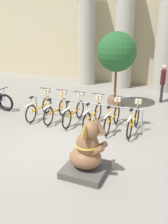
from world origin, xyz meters
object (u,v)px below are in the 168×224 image
bicycle_5 (134,120)px  bicycle_0 (40,107)px  person_pedestrian (163,80)px  bicycle_1 (57,109)px  bicycle_4 (113,117)px  elephant_statue (87,153)px  bicycle_2 (74,112)px  potted_tree (117,54)px  bicycle_3 (93,114)px

bicycle_5 → bicycle_0: bearing=-179.0°
person_pedestrian → bicycle_1: bearing=-131.3°
bicycle_0 → bicycle_4: 2.83m
elephant_statue → person_pedestrian: person_pedestrian is taller
bicycle_4 → bicycle_1: bearing=-179.8°
bicycle_2 → potted_tree: 3.04m
bicycle_5 → elephant_statue: bearing=-99.8°
bicycle_2 → bicycle_5: bearing=1.0°
bicycle_0 → bicycle_4: (2.83, 0.03, 0.00)m
bicycle_2 → bicycle_4: size_ratio=1.00×
bicycle_2 → bicycle_3: size_ratio=1.00×
bicycle_5 → elephant_statue: elephant_statue is taller
bicycle_1 → elephant_statue: size_ratio=1.12×
bicycle_4 → bicycle_5: same height
bicycle_3 → potted_tree: bearing=87.3°
elephant_statue → person_pedestrian: (0.93, 6.51, 0.47)m
bicycle_1 → bicycle_5: size_ratio=1.00×
bicycle_1 → potted_tree: size_ratio=0.57×
bicycle_4 → potted_tree: (-0.60, 2.30, 1.80)m
bicycle_0 → bicycle_3: same height
bicycle_1 → bicycle_3: size_ratio=1.00×
person_pedestrian → potted_tree: potted_tree is taller
bicycle_0 → person_pedestrian: person_pedestrian is taller
bicycle_3 → bicycle_5: size_ratio=1.00×
bicycle_3 → bicycle_2: bearing=-177.7°
bicycle_4 → potted_tree: bearing=104.6°
bicycle_4 → bicycle_3: bearing=178.1°
bicycle_1 → bicycle_3: bearing=1.3°
bicycle_2 → bicycle_3: (0.71, 0.03, 0.00)m
bicycle_0 → elephant_statue: 4.11m
bicycle_2 → person_pedestrian: size_ratio=1.05×
bicycle_5 → bicycle_1: bearing=-179.2°
bicycle_1 → elephant_statue: 3.64m
bicycle_0 → bicycle_3: 2.12m
bicycle_4 → bicycle_5: 0.71m
bicycle_2 → elephant_statue: elephant_statue is taller
bicycle_3 → bicycle_4: size_ratio=1.00×
bicycle_0 → bicycle_2: (1.41, 0.03, 0.00)m
bicycle_2 → person_pedestrian: bearing=55.5°
bicycle_2 → bicycle_3: 0.71m
bicycle_1 → bicycle_2: (0.71, 0.00, 0.00)m
potted_tree → bicycle_2: bearing=-109.4°
bicycle_1 → potted_tree: bearing=56.6°
bicycle_4 → elephant_statue: elephant_statue is taller
bicycle_4 → elephant_statue: size_ratio=1.12×
bicycle_2 → elephant_statue: bearing=-59.6°
bicycle_4 → bicycle_5: size_ratio=1.00×
bicycle_4 → person_pedestrian: size_ratio=1.05×
bicycle_3 → person_pedestrian: bearing=63.3°
bicycle_4 → person_pedestrian: (1.15, 3.72, 0.60)m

